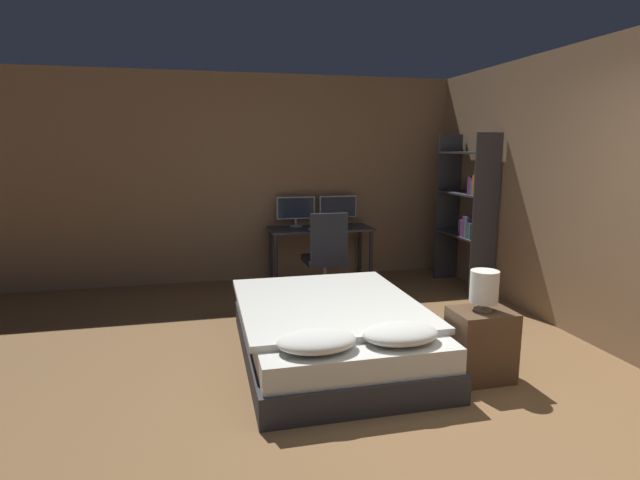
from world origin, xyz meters
TOP-DOWN VIEW (x-y plane):
  - ground_plane at (0.00, 0.00)m, footprint 20.00×20.00m
  - wall_back at (0.00, 4.22)m, footprint 12.00×0.06m
  - wall_side_right at (1.88, 1.50)m, footprint 0.06×12.00m
  - bed at (-0.52, 1.46)m, footprint 1.50×2.09m
  - nightstand at (0.50, 0.80)m, footprint 0.45×0.36m
  - bedside_lamp at (0.50, 0.80)m, footprint 0.21×0.21m
  - desk at (-0.04, 3.87)m, footprint 1.36×0.57m
  - monitor_left at (-0.33, 4.05)m, footprint 0.51×0.16m
  - monitor_right at (0.25, 4.05)m, footprint 0.51×0.16m
  - keyboard at (-0.04, 3.69)m, footprint 0.38×0.13m
  - computer_mouse at (0.24, 3.69)m, footprint 0.07×0.05m
  - office_chair at (-0.16, 3.09)m, footprint 0.52×0.52m
  - bookshelf at (1.67, 3.09)m, footprint 0.33×0.94m

SIDE VIEW (x-z plane):
  - ground_plane at x=0.00m, z-range 0.00..0.00m
  - bed at x=-0.52m, z-range -0.04..0.50m
  - nightstand at x=0.50m, z-range 0.00..0.55m
  - office_chair at x=-0.16m, z-range -0.10..0.94m
  - desk at x=-0.04m, z-range 0.26..0.99m
  - bedside_lamp at x=0.50m, z-range 0.57..0.88m
  - keyboard at x=-0.04m, z-range 0.73..0.74m
  - computer_mouse at x=0.24m, z-range 0.73..0.76m
  - monitor_left at x=-0.33m, z-range 0.76..1.15m
  - monitor_right at x=0.25m, z-range 0.76..1.15m
  - bookshelf at x=1.67m, z-range 0.06..2.00m
  - wall_back at x=0.00m, z-range 0.00..2.70m
  - wall_side_right at x=1.88m, z-range 0.00..2.70m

